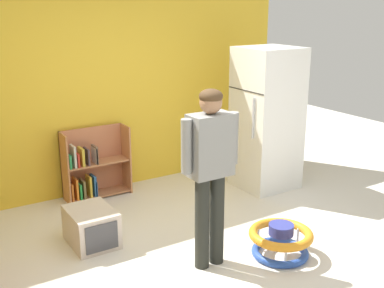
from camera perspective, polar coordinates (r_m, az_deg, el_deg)
ground_plane at (r=4.50m, az=1.54°, el=-14.45°), size 12.00×12.00×0.00m
back_wall at (r=6.02m, az=-10.83°, el=6.98°), size 5.20×0.06×2.70m
refrigerator at (r=6.17m, az=8.79°, el=2.96°), size 0.73×0.68×1.78m
bookshelf at (r=6.01m, az=-11.72°, el=-2.76°), size 0.80×0.28×0.85m
standing_person at (r=4.17m, az=2.15°, el=-2.31°), size 0.57×0.22×1.62m
baby_walker at (r=4.71m, az=10.38°, el=-11.07°), size 0.60×0.60×0.32m
pet_carrier at (r=4.94m, az=-11.76°, el=-9.51°), size 0.42×0.55×0.36m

